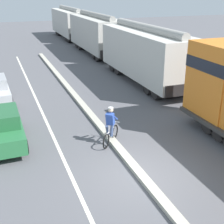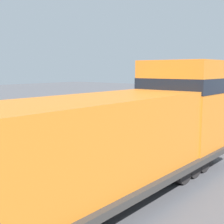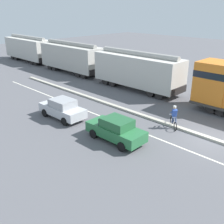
{
  "view_description": "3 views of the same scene",
  "coord_description": "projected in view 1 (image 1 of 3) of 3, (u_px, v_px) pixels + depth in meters",
  "views": [
    {
      "loc": [
        -4.47,
        -8.87,
        6.51
      ],
      "look_at": [
        0.19,
        3.44,
        1.25
      ],
      "focal_mm": 50.0,
      "sensor_mm": 36.0,
      "label": 1
    },
    {
      "loc": [
        11.43,
        -8.8,
        3.86
      ],
      "look_at": [
        2.37,
        2.1,
        1.91
      ],
      "focal_mm": 50.0,
      "sensor_mm": 36.0,
      "label": 2
    },
    {
      "loc": [
        -16.08,
        -6.36,
        8.38
      ],
      "look_at": [
        -3.34,
        6.12,
        1.27
      ],
      "focal_mm": 42.0,
      "sensor_mm": 36.0,
      "label": 3
    }
  ],
  "objects": [
    {
      "name": "ground_plane",
      "position": [
        140.0,
        176.0,
        11.59
      ],
      "size": [
        120.0,
        120.0,
        0.0
      ],
      "primitive_type": "plane",
      "color": "#56565B"
    },
    {
      "name": "parked_car_green",
      "position": [
        2.0,
        127.0,
        13.71
      ],
      "size": [
        1.87,
        4.22,
        1.62
      ],
      "color": "#286B3D",
      "rests_on": "ground"
    },
    {
      "name": "hopper_car_lead",
      "position": [
        146.0,
        54.0,
        22.41
      ],
      "size": [
        2.9,
        10.6,
        4.18
      ],
      "color": "beige",
      "rests_on": "ground"
    },
    {
      "name": "hopper_car_middle",
      "position": [
        96.0,
        33.0,
        32.48
      ],
      "size": [
        2.9,
        10.6,
        4.18
      ],
      "color": "#B3B0A8",
      "rests_on": "ground"
    },
    {
      "name": "hopper_car_trailing",
      "position": [
        70.0,
        23.0,
        42.56
      ],
      "size": [
        2.9,
        10.6,
        4.18
      ],
      "color": "beige",
      "rests_on": "ground"
    },
    {
      "name": "cyclist",
      "position": [
        110.0,
        127.0,
        13.73
      ],
      "size": [
        1.2,
        1.3,
        1.71
      ],
      "color": "black",
      "rests_on": "ground"
    },
    {
      "name": "median_curb",
      "position": [
        92.0,
        116.0,
        16.77
      ],
      "size": [
        0.36,
        36.0,
        0.16
      ],
      "primitive_type": "cube",
      "color": "#B2AD9E",
      "rests_on": "ground"
    },
    {
      "name": "lane_stripe",
      "position": [
        47.0,
        124.0,
        16.01
      ],
      "size": [
        0.14,
        36.0,
        0.01
      ],
      "primitive_type": "cube",
      "color": "silver",
      "rests_on": "ground"
    }
  ]
}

